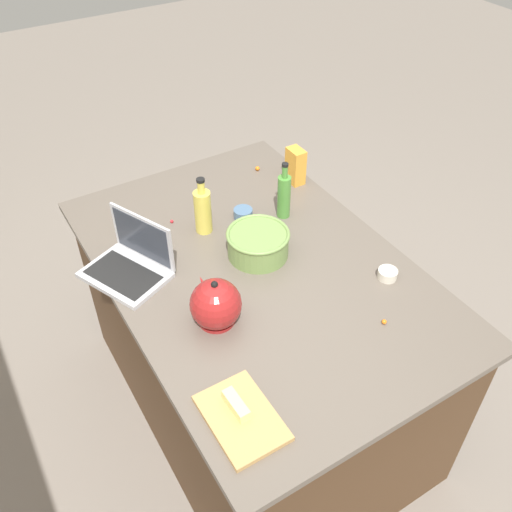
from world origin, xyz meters
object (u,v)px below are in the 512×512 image
Objects in this scene: mixing_bowl_large at (258,243)px; bottle_oil at (203,210)px; laptop at (131,262)px; ramekin_small at (243,213)px; ramekin_medium at (387,274)px; bottle_olive at (284,195)px; cutting_board at (242,418)px; butter_stick_left at (236,405)px; kettle at (216,304)px; candy_bag at (295,166)px.

bottle_oil reaches higher than mixing_bowl_large.
laptop is 0.54m from ramekin_small.
ramekin_medium is (-0.37, -0.35, -0.04)m from mixing_bowl_large.
ramekin_small is at bearing 63.36° from bottle_olive.
cutting_board is 3.40× the size of ramekin_small.
laptop is 0.75m from butter_stick_left.
kettle is 0.93m from candy_bag.
butter_stick_left is 1.34× the size of ramekin_small.
ramekin_small is (0.86, -0.51, 0.01)m from cutting_board.
laptop is 0.90m from candy_bag.
mixing_bowl_large is 1.47× the size of candy_bag.
candy_bag is (0.36, -0.42, 0.03)m from mixing_bowl_large.
butter_stick_left reaches higher than ramekin_medium.
ramekin_medium is at bearing -72.66° from cutting_board.
mixing_bowl_large is at bearing -155.87° from bottle_oil.
mixing_bowl_large is at bearing 43.11° from ramekin_medium.
bottle_oil is 0.89m from butter_stick_left.
bottle_olive is 1.02m from cutting_board.
kettle is at bearing 140.84° from ramekin_small.
laptop reaches higher than ramekin_small.
ramekin_small is (0.82, -0.51, -0.02)m from butter_stick_left.
ramekin_small is at bearing 108.23° from candy_bag.
kettle is 0.61m from ramekin_small.
mixing_bowl_large is 2.27× the size of butter_stick_left.
ramekin_small is 0.67m from ramekin_medium.
butter_stick_left is at bearing -177.55° from laptop.
mixing_bowl_large is 0.90× the size of cutting_board.
candy_bag is (0.11, -0.53, -0.02)m from bottle_oil.
butter_stick_left is at bearing 138.47° from bottle_olive.
cutting_board is at bearing 162.17° from kettle.
bottle_oil is at bearing 24.13° from mixing_bowl_large.
bottle_oil is at bearing 36.50° from ramekin_medium.
laptop reaches higher than ramekin_medium.
ramekin_small is (0.47, -0.38, -0.06)m from kettle.
cutting_board is at bearing 107.34° from ramekin_medium.
candy_bag is at bearing -5.65° from ramekin_medium.
bottle_olive is at bearing -116.64° from ramekin_small.
bottle_oil reaches higher than laptop.
candy_bag is (0.73, -0.07, 0.07)m from ramekin_medium.
cutting_board is 2.53× the size of butter_stick_left.
cutting_board is at bearing 139.64° from bottle_olive.
bottle_olive is 3.18× the size of ramekin_small.
kettle reaches higher than cutting_board.
bottle_oil is 0.98× the size of bottle_olive.
mixing_bowl_large is 0.96× the size of bottle_olive.
cutting_board is 0.04m from butter_stick_left.
mixing_bowl_large is 0.98× the size of bottle_oil.
ramekin_small is 0.48× the size of candy_bag.
ramekin_small is at bearing -81.93° from laptop.
bottle_oil is at bearing -22.45° from kettle.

